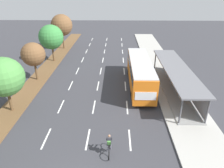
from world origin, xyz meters
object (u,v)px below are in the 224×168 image
object	(u,v)px
cyclist	(109,145)
bus	(140,71)
bus_shelter	(178,77)
median_tree_fifth	(62,25)
median_tree_third	(33,54)
median_tree_second	(4,77)
median_tree_fourth	(51,37)

from	to	relation	value
cyclist	bus	bearing A→B (deg)	73.74
bus_shelter	median_tree_fifth	distance (m)	25.42
bus	median_tree_third	distance (m)	13.75
bus	median_tree_third	world-z (taller)	median_tree_third
median_tree_second	median_tree_fourth	size ratio (longest dim) A/B	0.94
bus_shelter	median_tree_fourth	world-z (taller)	median_tree_fourth
cyclist	median_tree_second	xyz separation A→B (m)	(-10.08, 5.62, 2.99)
cyclist	median_tree_third	xyz separation A→B (m)	(-10.18, 13.18, 2.79)
cyclist	bus_shelter	bearing A→B (deg)	53.48
median_tree_fourth	median_tree_fifth	distance (m)	7.58
bus_shelter	cyclist	xyz separation A→B (m)	(-7.69, -10.38, -1.07)
median_tree_third	bus	bearing A→B (deg)	-6.32
bus	median_tree_third	bearing A→B (deg)	173.68
median_tree_second	median_tree_fourth	xyz separation A→B (m)	(0.04, 15.12, 0.30)
bus_shelter	median_tree_fifth	world-z (taller)	median_tree_fifth
bus	median_tree_fourth	xyz separation A→B (m)	(-13.44, 9.07, 2.01)
median_tree_second	median_tree_fifth	size ratio (longest dim) A/B	0.84
cyclist	median_tree_fifth	bearing A→B (deg)	109.69
bus	median_tree_fifth	world-z (taller)	median_tree_fifth
bus_shelter	median_tree_third	world-z (taller)	median_tree_third
cyclist	median_tree_fourth	distance (m)	23.27
median_tree_fourth	bus_shelter	bearing A→B (deg)	-30.30
bus_shelter	median_tree_fourth	xyz separation A→B (m)	(-17.72, 10.36, 2.21)
bus_shelter	median_tree_second	world-z (taller)	median_tree_second
cyclist	median_tree_fourth	size ratio (longest dim) A/B	0.31
bus	median_tree_third	size ratio (longest dim) A/B	2.26
bus_shelter	median_tree_fourth	bearing A→B (deg)	149.70
bus_shelter	median_tree_third	distance (m)	18.16
bus_shelter	median_tree_fifth	size ratio (longest dim) A/B	2.18
bus	median_tree_fourth	size ratio (longest dim) A/B	1.91
bus	median_tree_fifth	size ratio (longest dim) A/B	1.71
bus	median_tree_fifth	distance (m)	21.59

